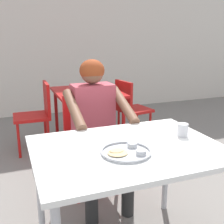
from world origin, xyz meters
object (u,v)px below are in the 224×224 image
table_foreground (128,159)px  thali_tray (126,151)px  table_background_red (87,98)px  chair_red_left (38,112)px  diner_foreground (96,120)px  chair_foreground (89,135)px  chair_red_right (130,106)px  drinking_cup (183,130)px

table_foreground → thali_tray: thali_tray is taller
table_background_red → chair_red_left: (-0.61, 0.06, -0.14)m
table_foreground → thali_tray: 0.13m
table_foreground → table_background_red: bearing=81.3°
table_foreground → thali_tray: size_ratio=3.88×
thali_tray → table_foreground: bearing=59.3°
table_foreground → diner_foreground: bearing=88.1°
chair_foreground → chair_red_right: chair_foreground is taller
chair_red_left → chair_red_right: 1.20m
table_foreground → chair_foreground: size_ratio=1.26×
table_foreground → chair_red_left: (-0.31, 1.98, -0.18)m
chair_red_right → drinking_cup: bearing=-104.3°
thali_tray → table_background_red: size_ratio=0.31×
thali_tray → chair_foreground: bearing=86.0°
table_foreground → chair_foreground: bearing=88.7°
table_background_red → chair_red_right: chair_red_right is taller
table_foreground → drinking_cup: drinking_cup is taller
thali_tray → chair_red_right: 2.22m
table_foreground → chair_red_right: 2.11m
thali_tray → chair_red_left: bearing=97.3°
chair_red_right → table_foreground: bearing=-114.8°
drinking_cup → chair_foreground: chair_foreground is taller
chair_red_left → chair_foreground: bearing=-72.6°
diner_foreground → chair_red_left: (-0.34, 1.29, -0.23)m
chair_red_left → drinking_cup: bearing=-69.7°
chair_red_left → table_background_red: bearing=-5.2°
drinking_cup → chair_red_right: size_ratio=0.10×
table_foreground → chair_foreground: 0.92m
table_background_red → chair_red_right: size_ratio=1.12×
drinking_cup → chair_red_left: 2.09m
thali_tray → drinking_cup: size_ratio=3.35×
diner_foreground → chair_red_left: size_ratio=1.42×
chair_red_right → thali_tray: bearing=-115.0°
table_foreground → diner_foreground: 0.69m
diner_foreground → table_background_red: diner_foreground is taller
table_background_red → chair_red_right: (0.59, -0.01, -0.16)m
chair_red_right → table_background_red: bearing=178.9°
drinking_cup → chair_red_left: size_ratio=0.10×
thali_tray → chair_foreground: 1.03m
drinking_cup → chair_foreground: 0.99m
chair_red_right → chair_foreground: bearing=-130.8°
table_background_red → drinking_cup: bearing=-86.6°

